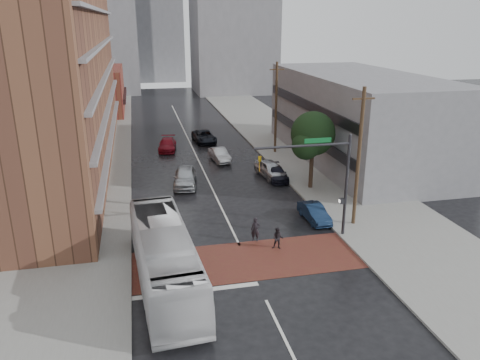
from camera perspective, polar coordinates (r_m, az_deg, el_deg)
ground at (r=29.07m, az=1.05°, el=-10.22°), size 160.00×160.00×0.00m
crosswalk at (r=29.49m, az=0.82°, el=-9.74°), size 14.00×5.00×0.02m
sidewalk_west at (r=51.93m, az=-18.09°, el=2.22°), size 9.00×90.00×0.15m
sidewalk_east at (r=54.52m, az=6.70°, el=3.81°), size 9.00×90.00×0.15m
apartment_block at (r=49.33m, az=-22.91°, el=17.33°), size 10.00×44.00×28.00m
storefront_west at (r=79.62m, az=-16.98°, el=10.41°), size 8.00×16.00×7.00m
building_east at (r=50.95m, az=14.10°, el=7.42°), size 11.00×26.00×9.00m
distant_tower_west at (r=103.01m, az=-17.95°, el=19.08°), size 18.00×16.00×32.00m
distant_tower_east at (r=98.80m, az=-0.85°, el=21.13°), size 16.00×14.00×36.00m
distant_tower_center at (r=119.85m, az=-10.09°, el=17.60°), size 12.00×10.00×24.00m
street_tree at (r=40.59m, az=8.88°, el=5.26°), size 4.20×4.10×6.90m
signal_mast at (r=31.11m, az=10.55°, el=0.96°), size 6.50×0.30×7.20m
utility_pole_near at (r=33.51m, az=14.27°, el=2.71°), size 1.60×0.26×10.00m
utility_pole_far at (r=51.67m, az=4.41°, el=8.80°), size 1.60×0.26×10.00m
transit_bus at (r=26.57m, az=-9.19°, el=-9.30°), size 3.71×12.39×3.40m
pedestrian_a at (r=31.54m, az=1.90°, el=-6.07°), size 0.71×0.59×1.68m
pedestrian_b at (r=30.64m, az=4.64°, el=-7.11°), size 0.87×0.78×1.48m
car_travel_a at (r=42.17m, az=-6.71°, el=0.37°), size 2.67×5.17×1.68m
car_travel_b at (r=49.41m, az=-2.50°, el=3.07°), size 1.95×4.29×1.37m
car_travel_c at (r=54.31m, az=-8.85°, el=4.30°), size 2.46×4.81×1.33m
suv_travel at (r=57.45m, az=-4.40°, el=5.32°), size 2.72×5.28×1.42m
car_parked_near at (r=35.16m, az=9.05°, el=-3.98°), size 1.50×3.81×1.24m
car_parked_mid at (r=43.78m, az=4.47°, el=0.81°), size 1.89×4.19×1.19m
car_parked_far at (r=44.46m, az=3.71°, el=1.36°), size 2.56×4.81×1.56m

